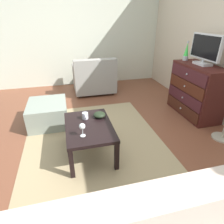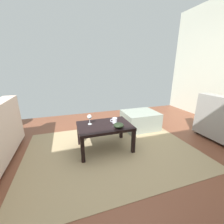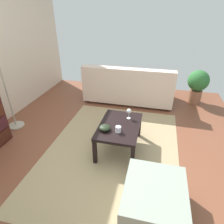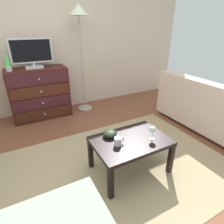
{
  "view_description": "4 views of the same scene",
  "coord_description": "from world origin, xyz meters",
  "px_view_note": "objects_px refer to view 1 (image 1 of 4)",
  "views": [
    {
      "loc": [
        2.29,
        -0.5,
        1.61
      ],
      "look_at": [
        0.19,
        0.04,
        0.5
      ],
      "focal_mm": 30.44,
      "sensor_mm": 36.0,
      "label": 1
    },
    {
      "loc": [
        0.81,
        1.68,
        1.26
      ],
      "look_at": [
        0.27,
        0.03,
        0.71
      ],
      "focal_mm": 22.69,
      "sensor_mm": 36.0,
      "label": 2
    },
    {
      "loc": [
        -1.96,
        -0.72,
        1.89
      ],
      "look_at": [
        0.05,
        -0.23,
        0.74
      ],
      "focal_mm": 30.93,
      "sensor_mm": 36.0,
      "label": 3
    },
    {
      "loc": [
        -0.69,
        -1.68,
        1.54
      ],
      "look_at": [
        0.26,
        0.09,
        0.59
      ],
      "focal_mm": 29.62,
      "sensor_mm": 36.0,
      "label": 4
    }
  ],
  "objects_px": {
    "coffee_table": "(89,129)",
    "wine_glass": "(82,127)",
    "dresser": "(196,91)",
    "lava_lamp": "(186,52)",
    "tv": "(205,49)",
    "mug": "(85,116)",
    "bowl_decorative": "(99,115)",
    "armchair": "(94,78)",
    "ottoman": "(48,113)"
  },
  "relations": [
    {
      "from": "dresser",
      "to": "coffee_table",
      "type": "xyz_separation_m",
      "value": [
        0.64,
        -1.96,
        -0.09
      ]
    },
    {
      "from": "coffee_table",
      "to": "wine_glass",
      "type": "bearing_deg",
      "value": -23.96
    },
    {
      "from": "lava_lamp",
      "to": "mug",
      "type": "bearing_deg",
      "value": -65.93
    },
    {
      "from": "dresser",
      "to": "armchair",
      "type": "distance_m",
      "value": 2.18
    },
    {
      "from": "mug",
      "to": "armchair",
      "type": "relative_size",
      "value": 0.13
    },
    {
      "from": "lava_lamp",
      "to": "coffee_table",
      "type": "relative_size",
      "value": 0.4
    },
    {
      "from": "wine_glass",
      "to": "bowl_decorative",
      "type": "xyz_separation_m",
      "value": [
        -0.38,
        0.26,
        -0.08
      ]
    },
    {
      "from": "lava_lamp",
      "to": "wine_glass",
      "type": "height_order",
      "value": "lava_lamp"
    },
    {
      "from": "bowl_decorative",
      "to": "armchair",
      "type": "bearing_deg",
      "value": 172.6
    },
    {
      "from": "tv",
      "to": "dresser",
      "type": "bearing_deg",
      "value": -58.85
    },
    {
      "from": "tv",
      "to": "coffee_table",
      "type": "height_order",
      "value": "tv"
    },
    {
      "from": "lava_lamp",
      "to": "bowl_decorative",
      "type": "xyz_separation_m",
      "value": [
        0.87,
        -1.75,
        -0.59
      ]
    },
    {
      "from": "dresser",
      "to": "coffee_table",
      "type": "height_order",
      "value": "dresser"
    },
    {
      "from": "coffee_table",
      "to": "wine_glass",
      "type": "xyz_separation_m",
      "value": [
        0.21,
        -0.09,
        0.17
      ]
    },
    {
      "from": "wine_glass",
      "to": "armchair",
      "type": "xyz_separation_m",
      "value": [
        -2.4,
        0.52,
        -0.19
      ]
    },
    {
      "from": "coffee_table",
      "to": "bowl_decorative",
      "type": "bearing_deg",
      "value": 135.35
    },
    {
      "from": "coffee_table",
      "to": "armchair",
      "type": "xyz_separation_m",
      "value": [
        -2.19,
        0.43,
        -0.02
      ]
    },
    {
      "from": "tv",
      "to": "armchair",
      "type": "height_order",
      "value": "tv"
    },
    {
      "from": "coffee_table",
      "to": "armchair",
      "type": "bearing_deg",
      "value": 168.89
    },
    {
      "from": "tv",
      "to": "bowl_decorative",
      "type": "xyz_separation_m",
      "value": [
        0.49,
        -1.82,
        -0.69
      ]
    },
    {
      "from": "dresser",
      "to": "wine_glass",
      "type": "height_order",
      "value": "dresser"
    },
    {
      "from": "dresser",
      "to": "mug",
      "type": "distance_m",
      "value": 2.04
    },
    {
      "from": "coffee_table",
      "to": "armchair",
      "type": "distance_m",
      "value": 2.23
    },
    {
      "from": "mug",
      "to": "armchair",
      "type": "bearing_deg",
      "value": 167.49
    },
    {
      "from": "armchair",
      "to": "ottoman",
      "type": "height_order",
      "value": "armchair"
    },
    {
      "from": "bowl_decorative",
      "to": "wine_glass",
      "type": "bearing_deg",
      "value": -34.41
    },
    {
      "from": "wine_glass",
      "to": "coffee_table",
      "type": "bearing_deg",
      "value": 156.04
    },
    {
      "from": "dresser",
      "to": "bowl_decorative",
      "type": "xyz_separation_m",
      "value": [
        0.47,
        -1.8,
        0.0
      ]
    },
    {
      "from": "dresser",
      "to": "bowl_decorative",
      "type": "relative_size",
      "value": 6.31
    },
    {
      "from": "dresser",
      "to": "armchair",
      "type": "height_order",
      "value": "dresser"
    },
    {
      "from": "dresser",
      "to": "bowl_decorative",
      "type": "height_order",
      "value": "dresser"
    },
    {
      "from": "coffee_table",
      "to": "dresser",
      "type": "bearing_deg",
      "value": 108.14
    },
    {
      "from": "tv",
      "to": "mug",
      "type": "relative_size",
      "value": 5.73
    },
    {
      "from": "lava_lamp",
      "to": "wine_glass",
      "type": "relative_size",
      "value": 2.1
    },
    {
      "from": "mug",
      "to": "ottoman",
      "type": "height_order",
      "value": "mug"
    },
    {
      "from": "bowl_decorative",
      "to": "ottoman",
      "type": "height_order",
      "value": "bowl_decorative"
    },
    {
      "from": "lava_lamp",
      "to": "ottoman",
      "type": "height_order",
      "value": "lava_lamp"
    },
    {
      "from": "wine_glass",
      "to": "tv",
      "type": "bearing_deg",
      "value": 112.69
    },
    {
      "from": "wine_glass",
      "to": "ottoman",
      "type": "relative_size",
      "value": 0.22
    },
    {
      "from": "lava_lamp",
      "to": "armchair",
      "type": "relative_size",
      "value": 0.37
    },
    {
      "from": "mug",
      "to": "ottoman",
      "type": "bearing_deg",
      "value": -145.21
    },
    {
      "from": "tv",
      "to": "wine_glass",
      "type": "bearing_deg",
      "value": -67.31
    },
    {
      "from": "lava_lamp",
      "to": "mug",
      "type": "xyz_separation_m",
      "value": [
        0.87,
        -1.94,
        -0.58
      ]
    },
    {
      "from": "mug",
      "to": "ottoman",
      "type": "xyz_separation_m",
      "value": [
        -0.76,
        -0.53,
        -0.27
      ]
    },
    {
      "from": "wine_glass",
      "to": "bowl_decorative",
      "type": "distance_m",
      "value": 0.47
    },
    {
      "from": "coffee_table",
      "to": "bowl_decorative",
      "type": "height_order",
      "value": "bowl_decorative"
    },
    {
      "from": "bowl_decorative",
      "to": "ottoman",
      "type": "xyz_separation_m",
      "value": [
        -0.76,
        -0.71,
        -0.27
      ]
    },
    {
      "from": "tv",
      "to": "mug",
      "type": "height_order",
      "value": "tv"
    },
    {
      "from": "wine_glass",
      "to": "ottoman",
      "type": "bearing_deg",
      "value": -158.46
    },
    {
      "from": "dresser",
      "to": "ottoman",
      "type": "xyz_separation_m",
      "value": [
        -0.29,
        -2.51,
        -0.26
      ]
    }
  ]
}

